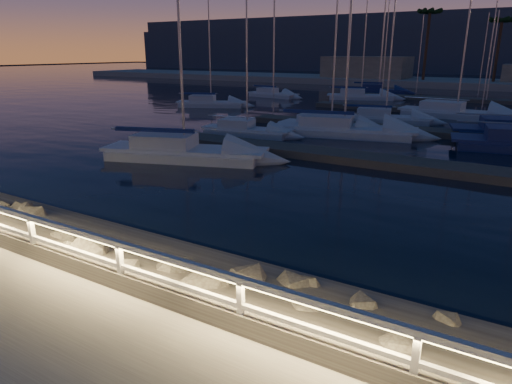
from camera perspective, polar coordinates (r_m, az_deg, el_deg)
ground at (r=10.98m, az=-19.96°, el=-9.79°), size 400.00×400.00×0.00m
harbor_water at (r=38.42m, az=19.10°, el=7.65°), size 400.00×440.00×0.60m
guard_rail at (r=10.72m, az=-20.62°, el=-5.99°), size 44.11×0.12×1.06m
floating_docks at (r=39.58m, az=19.60°, el=8.69°), size 22.00×36.00×0.40m
far_shore at (r=80.51m, az=26.03°, el=12.32°), size 160.00×14.00×5.20m
palm_left at (r=79.72m, az=20.90°, el=20.00°), size 3.00×3.00×11.20m
palm_center at (r=79.25m, az=28.38°, el=18.16°), size 3.00×3.00×9.70m
distant_hills at (r=142.81m, az=19.84°, el=16.22°), size 230.00×37.50×18.00m
sailboat_a at (r=30.66m, az=-1.40°, el=7.83°), size 6.29×2.61×10.46m
sailboat_b at (r=24.07m, az=-9.40°, el=5.16°), size 8.76×5.02×14.42m
sailboat_c at (r=31.09m, az=10.50°, el=7.81°), size 9.63×4.67×15.76m
sailboat_e at (r=46.98m, az=-5.86°, el=11.05°), size 7.00×4.54×11.71m
sailboat_f at (r=32.55m, az=9.06°, el=8.22°), size 7.45×2.30×12.63m
sailboat_i at (r=56.83m, az=2.00°, el=12.17°), size 6.74×2.79×11.22m
sailboat_j at (r=37.67m, az=15.59°, el=8.99°), size 7.27×3.59×11.94m
sailboat_k at (r=42.57m, az=23.44°, el=9.17°), size 9.47×3.48×15.76m
sailboat_m at (r=63.64m, az=14.90°, el=12.19°), size 7.47×3.80×12.33m
sailboat_n at (r=55.46m, az=12.78°, el=11.67°), size 7.98×4.56×13.14m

